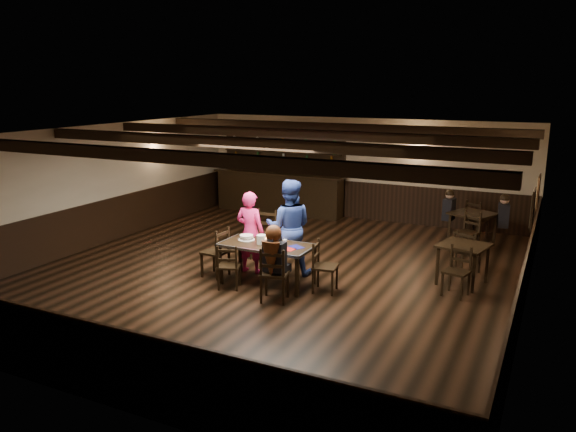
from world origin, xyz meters
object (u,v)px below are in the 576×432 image
at_px(woman_pink, 250,232).
at_px(man_blue, 289,227).
at_px(chair_near_right, 273,271).
at_px(bar_counter, 280,187).
at_px(chair_near_left, 228,264).
at_px(dining_table, 267,248).
at_px(cake, 247,238).

xyz_separation_m(woman_pink, man_blue, (0.71, 0.25, 0.12)).
bearing_deg(chair_near_right, bar_counter, 115.83).
distance_m(chair_near_left, man_blue, 1.45).
height_order(man_blue, bar_counter, bar_counter).
relative_size(chair_near_left, man_blue, 0.44).
height_order(dining_table, bar_counter, bar_counter).
bearing_deg(man_blue, chair_near_left, 43.81).
bearing_deg(man_blue, woman_pink, -1.39).
height_order(dining_table, cake, cake).
distance_m(woman_pink, cake, 0.38).
xyz_separation_m(dining_table, woman_pink, (-0.59, 0.43, 0.12)).
relative_size(chair_near_left, chair_near_right, 0.86).
height_order(chair_near_left, man_blue, man_blue).
bearing_deg(dining_table, bar_counter, 114.38).
bearing_deg(bar_counter, woman_pink, -69.52).
bearing_deg(bar_counter, man_blue, -61.43).
relative_size(woman_pink, bar_counter, 0.41).
height_order(chair_near_left, woman_pink, woman_pink).
relative_size(dining_table, bar_counter, 0.44).
relative_size(man_blue, bar_counter, 0.47).
bearing_deg(chair_near_right, cake, 140.12).
xyz_separation_m(chair_near_right, cake, (-1.00, 0.83, 0.24)).
height_order(chair_near_right, woman_pink, woman_pink).
xyz_separation_m(man_blue, bar_counter, (-2.54, 4.67, -0.20)).
relative_size(chair_near_left, bar_counter, 0.21).
bearing_deg(bar_counter, chair_near_left, -71.74).
bearing_deg(chair_near_left, chair_near_right, -10.59).
distance_m(chair_near_right, bar_counter, 6.80).
bearing_deg(woman_pink, dining_table, 142.79).
relative_size(cake, bar_counter, 0.08).
relative_size(dining_table, chair_near_right, 1.79).
relative_size(chair_near_left, cake, 2.64).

